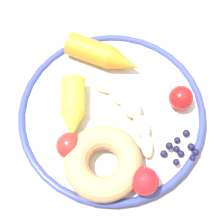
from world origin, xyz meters
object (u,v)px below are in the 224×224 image
dining_table (95,154)px  donut (103,163)px  blueberry_pile (181,149)px  tomato_near (181,98)px  tomato_far (144,181)px  tomato_mid (70,146)px  plate (112,113)px  carrot_yellow (73,108)px  carrot_orange (104,55)px  banana (129,111)px

dining_table → donut: donut is taller
blueberry_pile → tomato_near: (-0.06, 0.05, 0.01)m
dining_table → tomato_far: size_ratio=26.97×
blueberry_pile → tomato_far: (0.01, -0.08, 0.01)m
tomato_mid → blueberry_pile: bearing=54.9°
plate → tomato_mid: (0.02, -0.09, 0.02)m
plate → carrot_yellow: 0.07m
carrot_yellow → blueberry_pile: bearing=33.7°
carrot_orange → tomato_near: size_ratio=3.31×
donut → tomato_far: size_ratio=2.75×
donut → tomato_far: tomato_far is taller
banana → carrot_orange: carrot_orange is taller
donut → tomato_mid: size_ratio=2.82×
plate → tomato_near: bearing=62.8°
carrot_orange → tomato_far: size_ratio=3.08×
plate → tomato_near: tomato_near is taller
carrot_yellow → tomato_far: bearing=7.4°
dining_table → tomato_far: 0.16m
tomato_far → banana: bearing=154.1°
carrot_orange → donut: (0.16, -0.11, -0.00)m
dining_table → tomato_mid: size_ratio=27.68×
plate → blueberry_pile: (0.12, 0.05, 0.01)m
plate → banana: bearing=46.1°
donut → tomato_far: (0.06, 0.03, 0.00)m
tomato_near → tomato_mid: (-0.03, -0.19, 0.00)m
banana → blueberry_pile: banana is taller
plate → tomato_near: size_ratio=7.75×
donut → tomato_far: bearing=29.4°
tomato_near → carrot_orange: bearing=-158.3°
banana → blueberry_pile: (0.10, 0.03, -0.01)m
dining_table → blueberry_pile: size_ratio=18.56×
banana → plate: bearing=-133.9°
carrot_orange → blueberry_pile: (0.20, 0.00, -0.01)m
carrot_yellow → tomato_mid: 0.07m
plate → carrot_orange: size_ratio=2.34×
plate → carrot_orange: bearing=153.1°
banana → carrot_orange: (-0.11, 0.02, 0.01)m
banana → donut: donut is taller
donut → blueberry_pile: (0.05, 0.11, -0.01)m
plate → tomato_mid: size_ratio=7.40×
plate → banana: (0.02, 0.02, 0.02)m
blueberry_pile → tomato_far: 0.08m
donut → banana: bearing=119.8°
banana → tomato_near: tomato_near is taller
plate → tomato_mid: tomato_mid is taller
carrot_yellow → donut: bearing=-6.5°
tomato_far → dining_table: bearing=-170.3°
plate → blueberry_pile: size_ratio=4.96×
blueberry_pile → tomato_far: bearing=-83.3°
banana → tomato_mid: bearing=-90.9°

